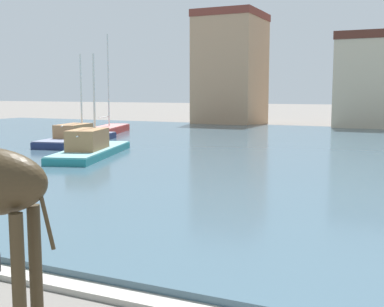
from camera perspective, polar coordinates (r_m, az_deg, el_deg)
harbor_water at (r=30.37m, az=13.82°, el=-0.01°), size 88.26×43.98×0.27m
quay_edge_coping at (r=10.04m, az=-12.50°, el=-14.92°), size 88.26×0.50×0.12m
sailboat_navy at (r=35.59m, az=-12.54°, el=1.69°), size 3.89×9.92×6.37m
sailboat_red at (r=43.32m, az=-9.41°, el=2.61°), size 4.45×9.28×8.60m
sailboat_teal at (r=28.44m, az=-11.14°, el=0.46°), size 4.84×9.64×5.89m
townhouse_narrow_midrow at (r=57.25m, az=4.49°, el=9.66°), size 6.86×7.88×12.65m
townhouse_corner_house at (r=53.80m, az=20.15°, el=7.77°), size 6.95×7.91×9.57m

